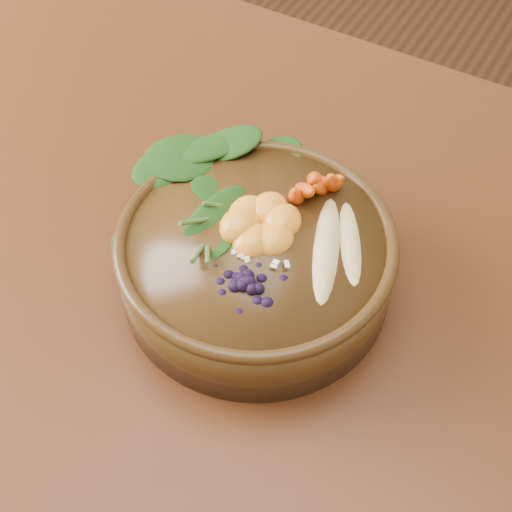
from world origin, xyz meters
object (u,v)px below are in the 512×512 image
Objects in this scene: mandarin_cluster at (261,215)px; stoneware_bowl at (256,262)px; kale_heap at (223,177)px; dining_table at (199,299)px; carrot_cluster at (318,163)px; banana_halves at (339,237)px; blueberry_pile at (249,273)px.

stoneware_bowl is at bearing -75.43° from mandarin_cluster.
dining_table is at bearing -124.45° from kale_heap.
stoneware_bowl is 0.09m from kale_heap.
carrot_cluster is (0.02, 0.09, 0.08)m from stoneware_bowl.
carrot_cluster is 0.08m from banana_halves.
dining_table is 0.19m from kale_heap.
banana_halves is at bearing -2.64° from kale_heap.
stoneware_bowl is at bearing -123.69° from carrot_cluster.
carrot_cluster is (0.10, 0.08, 0.21)m from dining_table.
mandarin_cluster is at bearing 104.57° from stoneware_bowl.
blueberry_pile is (0.11, -0.06, 0.19)m from dining_table.
carrot_cluster is 0.48× the size of banana_halves.
kale_heap reaches higher than banana_halves.
stoneware_bowl is 2.16× the size of blueberry_pile.
stoneware_bowl is 0.06m from mandarin_cluster.
stoneware_bowl is (0.08, -0.01, 0.13)m from dining_table.
dining_table is at bearing -172.24° from mandarin_cluster.
blueberry_pile reaches higher than stoneware_bowl.
blueberry_pile is (0.03, -0.07, 0.00)m from mandarin_cluster.
banana_halves is (0.05, -0.06, -0.02)m from carrot_cluster.
dining_table is 8.78× the size of kale_heap.
dining_table is 0.24m from carrot_cluster.
carrot_cluster is (0.08, 0.05, 0.02)m from kale_heap.
carrot_cluster reaches higher than mandarin_cluster.
stoneware_bowl is at bearing -177.26° from banana_halves.
stoneware_bowl reaches higher than dining_table.
carrot_cluster reaches higher than kale_heap.
kale_heap reaches higher than dining_table.
dining_table is 10.05× the size of banana_halves.
dining_table is at bearing -162.49° from carrot_cluster.
stoneware_bowl is 0.12m from carrot_cluster.
kale_heap is 1.42× the size of blueberry_pile.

